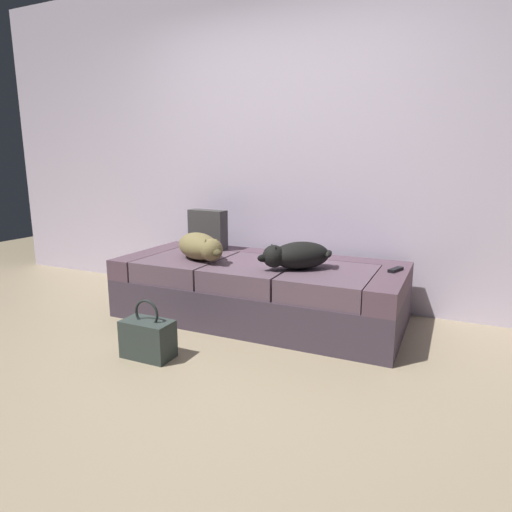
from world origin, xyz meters
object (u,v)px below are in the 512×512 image
Objects in this scene: dog_dark at (296,255)px; tv_remote at (396,270)px; handbag at (148,338)px; throw_pillow at (208,230)px; couch at (259,290)px; dog_tan at (201,247)px.

tv_remote is at bearing 19.31° from dog_dark.
handbag is at bearing -121.47° from tv_remote.
dog_dark is 1.04m from throw_pillow.
couch is 4.33× the size of dog_dark.
couch is at bearing -153.59° from tv_remote.
couch is 0.56m from dog_tan.
dog_tan reaches higher than couch.
dog_tan reaches higher than handbag.
throw_pillow is 0.90× the size of handbag.
handbag is (0.28, -1.21, -0.50)m from throw_pillow.
tv_remote reaches higher than couch.
couch is 0.78m from throw_pillow.
throw_pillow is at bearing 102.89° from handbag.
throw_pillow is at bearing -165.43° from tv_remote.
couch is at bearing 70.56° from handbag.
tv_remote is at bearing -5.68° from throw_pillow.
throw_pillow is (-0.96, 0.39, 0.07)m from dog_dark.
dog_dark is 1.33× the size of handbag.
tv_remote is (1.00, 0.11, 0.24)m from couch.
dog_tan is 0.46m from throw_pillow.
tv_remote is 1.63m from throw_pillow.
dog_tan is 1.68× the size of throw_pillow.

